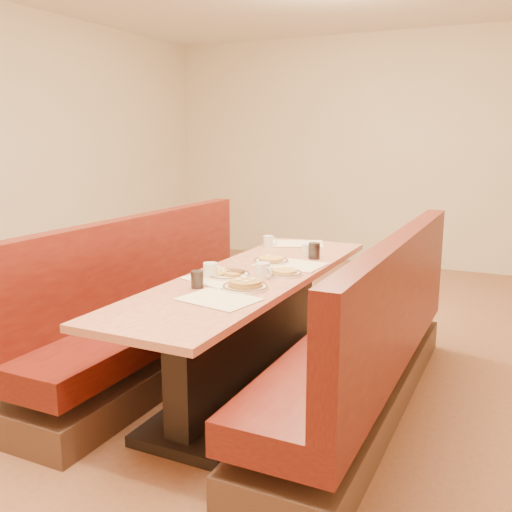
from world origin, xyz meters
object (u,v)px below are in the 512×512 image
at_px(coffee_mug_a, 263,271).
at_px(coffee_mug_c, 308,250).
at_px(booth_right, 367,352).
at_px(coffee_mug_d, 269,241).
at_px(pancake_plate, 245,285).
at_px(eggs_plate, 228,274).
at_px(soda_tumbler_mid, 314,251).
at_px(coffee_mug_b, 211,270).
at_px(booth_left, 156,318).
at_px(diner_table, 252,332).
at_px(soda_tumbler_near, 197,279).

height_order(coffee_mug_a, coffee_mug_c, coffee_mug_a).
relative_size(booth_right, coffee_mug_d, 23.65).
bearing_deg(pancake_plate, coffee_mug_d, 108.66).
distance_m(booth_right, eggs_plate, 0.93).
relative_size(eggs_plate, coffee_mug_c, 2.50).
distance_m(coffee_mug_a, coffee_mug_d, 1.02).
relative_size(booth_right, soda_tumbler_mid, 22.53).
distance_m(pancake_plate, coffee_mug_b, 0.33).
xyz_separation_m(coffee_mug_a, soda_tumbler_mid, (0.08, 0.67, 0.01)).
distance_m(coffee_mug_d, soda_tumbler_mid, 0.54).
bearing_deg(soda_tumbler_mid, coffee_mug_c, 135.65).
bearing_deg(booth_left, soda_tumbler_mid, 32.18).
distance_m(diner_table, coffee_mug_a, 0.45).
distance_m(booth_right, soda_tumbler_near, 1.06).
distance_m(booth_left, coffee_mug_a, 0.96).
bearing_deg(booth_left, coffee_mug_c, 37.83).
relative_size(coffee_mug_b, soda_tumbler_near, 1.26).
bearing_deg(eggs_plate, booth_left, 167.71).
bearing_deg(coffee_mug_c, eggs_plate, -123.09).
distance_m(coffee_mug_a, soda_tumbler_near, 0.42).
distance_m(booth_left, eggs_plate, 0.77).
distance_m(coffee_mug_b, coffee_mug_c, 0.91).
distance_m(booth_left, coffee_mug_c, 1.15).
bearing_deg(coffee_mug_d, coffee_mug_a, -92.12).
bearing_deg(coffee_mug_a, diner_table, 166.79).
xyz_separation_m(booth_right, soda_tumbler_mid, (-0.54, 0.58, 0.44)).
distance_m(soda_tumbler_near, soda_tumbler_mid, 1.07).
height_order(soda_tumbler_near, soda_tumbler_mid, soda_tumbler_mid).
bearing_deg(soda_tumbler_near, coffee_mug_b, 100.92).
height_order(booth_right, coffee_mug_a, booth_right).
distance_m(pancake_plate, coffee_mug_c, 1.00).
height_order(diner_table, soda_tumbler_mid, soda_tumbler_mid).
bearing_deg(eggs_plate, pancake_plate, -42.62).
height_order(booth_left, soda_tumbler_mid, booth_left).
distance_m(coffee_mug_a, soda_tumbler_mid, 0.67).
distance_m(coffee_mug_b, coffee_mug_d, 1.06).
relative_size(pancake_plate, coffee_mug_d, 2.43).
xyz_separation_m(eggs_plate, soda_tumbler_near, (-0.03, -0.30, 0.03)).
height_order(pancake_plate, eggs_plate, pancake_plate).
bearing_deg(pancake_plate, diner_table, 110.15).
xyz_separation_m(booth_left, eggs_plate, (0.64, -0.14, 0.40)).
distance_m(coffee_mug_c, soda_tumbler_mid, 0.11).
relative_size(coffee_mug_c, soda_tumbler_mid, 0.95).
bearing_deg(coffee_mug_a, pancake_plate, -63.39).
distance_m(diner_table, coffee_mug_d, 0.99).
xyz_separation_m(booth_right, soda_tumbler_near, (-0.86, -0.44, 0.44)).
relative_size(booth_left, coffee_mug_d, 23.65).
xyz_separation_m(booth_left, soda_tumbler_near, (0.61, -0.44, 0.44)).
xyz_separation_m(coffee_mug_b, coffee_mug_c, (0.28, 0.87, -0.01)).
bearing_deg(coffee_mug_d, coffee_mug_c, -51.07).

